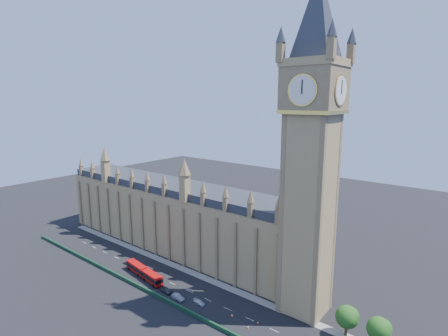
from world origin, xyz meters
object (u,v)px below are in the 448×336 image
Objects in this scene: car_white at (199,302)px; car_grey at (166,290)px; car_silver at (178,297)px; red_bus at (144,272)px.

car_grey is at bearing 103.39° from car_white.
car_grey is 0.99× the size of car_silver.
car_silver is at bearing 0.75° from red_bus.
car_white is at bearing -74.74° from car_grey.
car_white is (12.82, 1.79, -0.18)m from car_grey.
car_silver is (19.55, -2.43, -1.01)m from red_bus.
car_silver is at bearing -87.39° from car_grey.
car_grey is 1.11× the size of car_white.
red_bus is at bearing 86.54° from car_silver.
red_bus is 4.84× the size of car_white.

